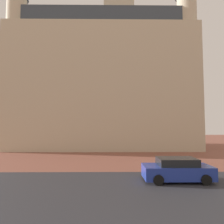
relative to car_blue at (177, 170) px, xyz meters
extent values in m
plane|color=brown|center=(-4.50, -1.36, -0.72)|extent=(120.00, 120.00, 0.00)
cube|color=#2D2D33|center=(-4.50, -1.96, -0.72)|extent=(120.00, 8.90, 0.00)
cube|color=beige|center=(-5.56, 20.11, 8.50)|extent=(28.23, 13.17, 18.45)
cube|color=#38424C|center=(-5.56, 20.11, 18.93)|extent=(25.97, 12.12, 2.40)
cube|color=beige|center=(-2.94, 20.11, 15.95)|extent=(4.97, 4.97, 33.34)
cylinder|color=beige|center=(-18.18, 15.03, 10.43)|extent=(2.80, 2.80, 22.30)
cylinder|color=beige|center=(7.05, 15.03, 10.64)|extent=(2.80, 2.80, 22.72)
cube|color=#23389E|center=(0.00, 0.00, -0.13)|extent=(4.40, 1.86, 0.83)
cube|color=black|center=(0.00, 0.00, 0.53)|extent=(2.46, 1.63, 0.48)
cylinder|color=black|center=(1.45, 0.93, -0.40)|extent=(0.64, 0.22, 0.64)
cylinder|color=black|center=(1.45, -0.93, -0.40)|extent=(0.64, 0.22, 0.64)
cylinder|color=black|center=(-1.45, 0.93, -0.40)|extent=(0.64, 0.22, 0.64)
cylinder|color=black|center=(-1.45, -0.93, -0.40)|extent=(0.64, 0.22, 0.64)
camera|label=1|loc=(-4.40, -12.99, 2.94)|focal=31.42mm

